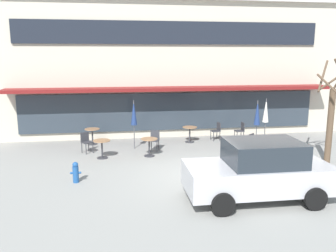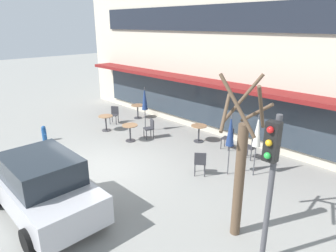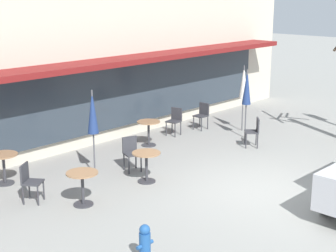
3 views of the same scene
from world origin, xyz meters
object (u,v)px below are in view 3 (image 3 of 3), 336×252
at_px(patio_umbrella_cream_folded, 93,113).
at_px(patio_umbrella_corner_open, 244,83).
at_px(cafe_chair_0, 202,114).
at_px(cafe_chair_3, 175,119).
at_px(cafe_chair_2, 29,180).
at_px(cafe_table_by_tree, 82,183).
at_px(cafe_chair_4, 131,151).
at_px(cafe_table_streetside, 146,162).
at_px(patio_umbrella_green_folded, 247,88).
at_px(cafe_table_near_wall, 4,164).
at_px(cafe_chair_1, 254,130).
at_px(cafe_table_mid_patio, 149,129).
at_px(fire_hydrant, 145,243).

distance_m(patio_umbrella_cream_folded, patio_umbrella_corner_open, 6.12).
distance_m(patio_umbrella_corner_open, cafe_chair_0, 1.74).
distance_m(cafe_chair_0, cafe_chair_3, 1.19).
bearing_deg(cafe_chair_2, patio_umbrella_cream_folded, 9.54).
relative_size(cafe_table_by_tree, cafe_chair_4, 0.85).
bearing_deg(cafe_table_streetside, patio_umbrella_green_folded, 5.92).
distance_m(patio_umbrella_green_folded, patio_umbrella_cream_folded, 5.51).
distance_m(cafe_table_near_wall, cafe_chair_1, 7.24).
height_order(cafe_table_streetside, patio_umbrella_cream_folded, patio_umbrella_cream_folded).
distance_m(cafe_table_near_wall, cafe_chair_0, 7.27).
relative_size(cafe_table_mid_patio, patio_umbrella_cream_folded, 0.35).
bearing_deg(cafe_table_near_wall, patio_umbrella_cream_folded, -29.24).
bearing_deg(cafe_table_by_tree, cafe_chair_3, 23.11).
relative_size(patio_umbrella_green_folded, patio_umbrella_corner_open, 1.00).
height_order(cafe_table_near_wall, patio_umbrella_green_folded, patio_umbrella_green_folded).
height_order(cafe_table_streetside, cafe_table_by_tree, same).
xyz_separation_m(cafe_table_near_wall, cafe_chair_0, (7.26, -0.21, 0.01)).
bearing_deg(cafe_table_streetside, cafe_table_mid_patio, 44.36).
bearing_deg(cafe_chair_0, cafe_table_mid_patio, -178.72).
distance_m(cafe_chair_1, cafe_chair_2, 7.03).
xyz_separation_m(cafe_table_mid_patio, cafe_chair_3, (1.43, 0.23, 0.01)).
distance_m(cafe_table_by_tree, cafe_chair_4, 2.44).
distance_m(cafe_table_mid_patio, cafe_chair_1, 3.17).
distance_m(cafe_table_streetside, patio_umbrella_corner_open, 5.79).
bearing_deg(patio_umbrella_corner_open, fire_hydrant, -155.16).
relative_size(cafe_table_near_wall, patio_umbrella_green_folded, 0.35).
bearing_deg(patio_umbrella_green_folded, cafe_chair_2, 176.37).
bearing_deg(cafe_table_streetside, cafe_chair_0, 24.66).
height_order(cafe_table_mid_patio, cafe_chair_1, cafe_chair_1).
xyz_separation_m(cafe_table_mid_patio, cafe_chair_2, (-4.84, -1.16, 0.01)).
relative_size(cafe_chair_0, cafe_chair_3, 1.00).
bearing_deg(cafe_chair_1, patio_umbrella_corner_open, 45.95).
distance_m(patio_umbrella_green_folded, cafe_chair_0, 2.03).
xyz_separation_m(patio_umbrella_corner_open, cafe_chair_2, (-8.22, -0.11, -1.10)).
xyz_separation_m(cafe_table_near_wall, cafe_chair_3, (6.08, -0.04, 0.01)).
bearing_deg(cafe_table_mid_patio, patio_umbrella_corner_open, -17.30).
bearing_deg(fire_hydrant, patio_umbrella_corner_open, 24.84).
height_order(cafe_table_near_wall, cafe_chair_3, cafe_chair_3).
height_order(cafe_table_near_wall, cafe_chair_4, cafe_chair_4).
bearing_deg(cafe_chair_3, patio_umbrella_corner_open, -33.31).
distance_m(patio_umbrella_corner_open, cafe_chair_4, 5.36).
bearing_deg(cafe_table_mid_patio, cafe_chair_2, -166.55).
height_order(cafe_table_mid_patio, fire_hydrant, cafe_table_mid_patio).
bearing_deg(cafe_chair_0, cafe_table_near_wall, 178.32).
xyz_separation_m(cafe_table_near_wall, fire_hydrant, (-0.27, -5.17, -0.16)).
xyz_separation_m(cafe_table_by_tree, cafe_chair_4, (2.27, 0.90, 0.01)).
height_order(cafe_table_mid_patio, cafe_chair_4, cafe_chair_4).
relative_size(cafe_chair_0, fire_hydrant, 1.26).
xyz_separation_m(cafe_chair_0, cafe_chair_4, (-4.47, -1.30, 0.00)).
bearing_deg(cafe_chair_0, cafe_chair_3, 171.70).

